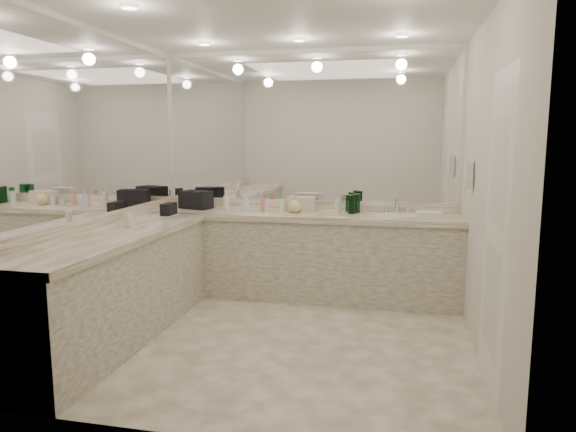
% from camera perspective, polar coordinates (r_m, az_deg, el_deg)
% --- Properties ---
extents(floor, '(3.20, 3.20, 0.00)m').
position_cam_1_polar(floor, '(4.43, -1.27, -13.43)').
color(floor, beige).
rests_on(floor, ground).
extents(ceiling, '(3.20, 3.20, 0.00)m').
position_cam_1_polar(ceiling, '(4.22, -1.40, 21.47)').
color(ceiling, white).
rests_on(ceiling, floor).
extents(wall_back, '(3.20, 0.02, 2.60)m').
position_cam_1_polar(wall_back, '(5.59, 2.28, 4.86)').
color(wall_back, beige).
rests_on(wall_back, floor).
extents(wall_left, '(0.02, 3.00, 2.60)m').
position_cam_1_polar(wall_left, '(4.76, -20.45, 3.70)').
color(wall_left, beige).
rests_on(wall_left, floor).
extents(wall_right, '(0.02, 3.00, 2.60)m').
position_cam_1_polar(wall_right, '(4.06, 21.23, 2.93)').
color(wall_right, beige).
rests_on(wall_right, floor).
extents(vanity_back_base, '(3.20, 0.60, 0.84)m').
position_cam_1_polar(vanity_back_base, '(5.42, 1.68, -4.65)').
color(vanity_back_base, beige).
rests_on(vanity_back_base, floor).
extents(vanity_back_top, '(3.20, 0.64, 0.06)m').
position_cam_1_polar(vanity_back_top, '(5.33, 1.68, 0.04)').
color(vanity_back_top, '#EFE4CD').
rests_on(vanity_back_top, vanity_back_base).
extents(vanity_left_base, '(0.60, 2.40, 0.84)m').
position_cam_1_polar(vanity_left_base, '(4.50, -18.69, -7.86)').
color(vanity_left_base, beige).
rests_on(vanity_left_base, floor).
extents(vanity_left_top, '(0.64, 2.42, 0.06)m').
position_cam_1_polar(vanity_left_top, '(4.40, -18.86, -2.23)').
color(vanity_left_top, '#EFE4CD').
rests_on(vanity_left_top, vanity_left_base).
extents(backsplash_back, '(3.20, 0.04, 0.10)m').
position_cam_1_polar(backsplash_back, '(5.60, 2.23, 1.28)').
color(backsplash_back, '#EFE4CD').
rests_on(backsplash_back, vanity_back_top).
extents(backsplash_left, '(0.04, 3.00, 0.10)m').
position_cam_1_polar(backsplash_left, '(4.79, -20.04, -0.47)').
color(backsplash_left, '#EFE4CD').
rests_on(backsplash_left, vanity_left_top).
extents(mirror_back, '(3.12, 0.01, 1.55)m').
position_cam_1_polar(mirror_back, '(5.57, 2.29, 9.74)').
color(mirror_back, white).
rests_on(mirror_back, wall_back).
extents(mirror_left, '(0.01, 2.92, 1.55)m').
position_cam_1_polar(mirror_left, '(4.74, -20.63, 9.43)').
color(mirror_left, white).
rests_on(mirror_left, wall_left).
extents(sink, '(0.44, 0.44, 0.03)m').
position_cam_1_polar(sink, '(5.25, 11.95, 0.00)').
color(sink, white).
rests_on(sink, vanity_back_top).
extents(faucet, '(0.24, 0.16, 0.14)m').
position_cam_1_polar(faucet, '(5.45, 11.99, 1.10)').
color(faucet, silver).
rests_on(faucet, vanity_back_top).
extents(wall_phone, '(0.06, 0.10, 0.24)m').
position_cam_1_polar(wall_phone, '(4.74, 19.43, 4.35)').
color(wall_phone, white).
rests_on(wall_phone, wall_right).
extents(door, '(0.02, 0.82, 2.10)m').
position_cam_1_polar(door, '(3.60, 22.03, -1.77)').
color(door, white).
rests_on(door, wall_right).
extents(black_toiletry_bag, '(0.38, 0.30, 0.19)m').
position_cam_1_polar(black_toiletry_bag, '(5.73, -10.19, 1.76)').
color(black_toiletry_bag, black).
rests_on(black_toiletry_bag, vanity_back_top).
extents(black_bag_spill, '(0.10, 0.22, 0.12)m').
position_cam_1_polar(black_bag_spill, '(5.31, -13.11, 0.75)').
color(black_bag_spill, black).
rests_on(black_bag_spill, vanity_left_top).
extents(cream_cosmetic_case, '(0.30, 0.21, 0.16)m').
position_cam_1_polar(cream_cosmetic_case, '(5.43, 1.54, 1.38)').
color(cream_cosmetic_case, beige).
rests_on(cream_cosmetic_case, vanity_back_top).
extents(hand_towel, '(0.26, 0.19, 0.04)m').
position_cam_1_polar(hand_towel, '(5.30, 15.49, 0.23)').
color(hand_towel, white).
rests_on(hand_towel, vanity_back_top).
extents(lotion_left, '(0.06, 0.06, 0.13)m').
position_cam_1_polar(lotion_left, '(4.61, -17.31, -0.48)').
color(lotion_left, white).
rests_on(lotion_left, vanity_left_top).
extents(soap_bottle_a, '(0.09, 0.09, 0.21)m').
position_cam_1_polar(soap_bottle_a, '(5.59, -6.88, 1.77)').
color(soap_bottle_a, beige).
rests_on(soap_bottle_a, vanity_back_top).
extents(soap_bottle_b, '(0.09, 0.09, 0.17)m').
position_cam_1_polar(soap_bottle_b, '(5.50, -4.78, 1.46)').
color(soap_bottle_b, silver).
rests_on(soap_bottle_b, vanity_back_top).
extents(soap_bottle_c, '(0.17, 0.17, 0.18)m').
position_cam_1_polar(soap_bottle_c, '(5.33, 0.76, 1.36)').
color(soap_bottle_c, '#DCCB7E').
rests_on(soap_bottle_c, vanity_back_top).
extents(green_bottle_0, '(0.07, 0.07, 0.19)m').
position_cam_1_polar(green_bottle_0, '(5.34, 7.34, 1.37)').
color(green_bottle_0, '#0F541F').
rests_on(green_bottle_0, vanity_back_top).
extents(green_bottle_1, '(0.06, 0.06, 0.19)m').
position_cam_1_polar(green_bottle_1, '(5.28, 7.06, 1.27)').
color(green_bottle_1, '#0F541F').
rests_on(green_bottle_1, vanity_back_top).
extents(green_bottle_2, '(0.06, 0.06, 0.18)m').
position_cam_1_polar(green_bottle_2, '(5.42, 6.76, 1.41)').
color(green_bottle_2, '#0F541F').
rests_on(green_bottle_2, vanity_back_top).
extents(green_bottle_3, '(0.07, 0.07, 0.20)m').
position_cam_1_polar(green_bottle_3, '(5.39, 7.68, 1.43)').
color(green_bottle_3, '#0F541F').
rests_on(green_bottle_3, vanity_back_top).
extents(amenity_bottle_0, '(0.04, 0.04, 0.14)m').
position_cam_1_polar(amenity_bottle_0, '(5.46, -4.70, 1.27)').
color(amenity_bottle_0, silver).
rests_on(amenity_bottle_0, vanity_back_top).
extents(amenity_bottle_1, '(0.06, 0.06, 0.08)m').
position_cam_1_polar(amenity_bottle_1, '(5.69, -9.46, 1.20)').
color(amenity_bottle_1, white).
rests_on(amenity_bottle_1, vanity_back_top).
extents(amenity_bottle_2, '(0.04, 0.04, 0.13)m').
position_cam_1_polar(amenity_bottle_2, '(5.49, -2.83, 1.28)').
color(amenity_bottle_2, '#E57F66').
rests_on(amenity_bottle_2, vanity_back_top).
extents(amenity_bottle_3, '(0.05, 0.05, 0.08)m').
position_cam_1_polar(amenity_bottle_3, '(5.37, -2.36, 0.85)').
color(amenity_bottle_3, silver).
rests_on(amenity_bottle_3, vanity_back_top).
extents(amenity_bottle_4, '(0.06, 0.06, 0.15)m').
position_cam_1_polar(amenity_bottle_4, '(5.32, 5.52, 1.11)').
color(amenity_bottle_4, silver).
rests_on(amenity_bottle_4, vanity_back_top).
extents(amenity_bottle_5, '(0.04, 0.04, 0.10)m').
position_cam_1_polar(amenity_bottle_5, '(5.50, -0.14, 1.12)').
color(amenity_bottle_5, '#E0B28C').
rests_on(amenity_bottle_5, vanity_back_top).
extents(amenity_bottle_6, '(0.05, 0.05, 0.12)m').
position_cam_1_polar(amenity_bottle_6, '(5.37, -0.64, 1.07)').
color(amenity_bottle_6, silver).
rests_on(amenity_bottle_6, vanity_back_top).
extents(amenity_bottle_7, '(0.05, 0.05, 0.07)m').
position_cam_1_polar(amenity_bottle_7, '(5.37, 3.09, 0.80)').
color(amenity_bottle_7, '#E0B28C').
rests_on(amenity_bottle_7, vanity_back_top).
extents(amenity_bottle_8, '(0.05, 0.05, 0.06)m').
position_cam_1_polar(amenity_bottle_8, '(5.46, -4.49, 0.87)').
color(amenity_bottle_8, silver).
rests_on(amenity_bottle_8, vanity_back_top).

